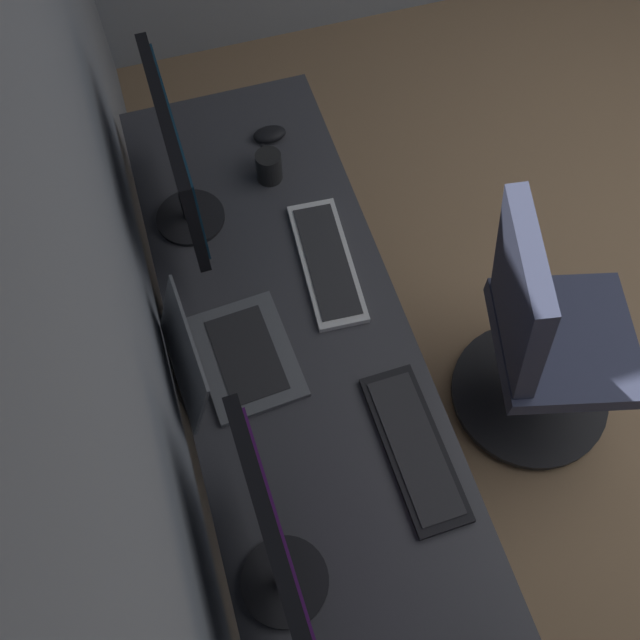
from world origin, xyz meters
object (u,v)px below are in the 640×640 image
(drawer_pedestal, at_px, (280,366))
(keyboard_spare, at_px, (327,262))
(office_chair, at_px, (540,343))
(monitor_primary, at_px, (280,561))
(mouse_spare, at_px, (270,134))
(coffee_mug, at_px, (269,166))
(keyboard_main, at_px, (414,447))
(monitor_secondary, at_px, (176,159))
(laptop_leftmost, at_px, (222,356))

(drawer_pedestal, height_order, keyboard_spare, keyboard_spare)
(keyboard_spare, bearing_deg, office_chair, -116.80)
(monitor_primary, height_order, keyboard_spare, monitor_primary)
(mouse_spare, xyz_separation_m, office_chair, (-0.81, -0.63, -0.29))
(coffee_mug, bearing_deg, keyboard_spare, -168.57)
(keyboard_main, xyz_separation_m, coffee_mug, (0.93, 0.11, 0.04))
(monitor_primary, height_order, mouse_spare, monitor_primary)
(drawer_pedestal, bearing_deg, coffee_mug, -14.10)
(monitor_primary, xyz_separation_m, monitor_secondary, (1.05, -0.01, -0.01))
(drawer_pedestal, distance_m, monitor_primary, 0.96)
(office_chair, bearing_deg, coffee_mug, 45.65)
(keyboard_main, xyz_separation_m, mouse_spare, (1.08, 0.07, 0.01))
(monitor_primary, bearing_deg, coffee_mug, -13.36)
(monitor_secondary, bearing_deg, coffee_mug, -71.88)
(monitor_secondary, bearing_deg, keyboard_main, -156.18)
(keyboard_main, relative_size, office_chair, 0.44)
(keyboard_spare, distance_m, mouse_spare, 0.50)
(laptop_leftmost, relative_size, keyboard_main, 0.82)
(monitor_secondary, xyz_separation_m, laptop_leftmost, (-0.49, 0.02, -0.20))
(drawer_pedestal, distance_m, mouse_spare, 0.73)
(monitor_secondary, bearing_deg, drawer_pedestal, -157.68)
(monitor_primary, distance_m, coffee_mug, 1.19)
(office_chair, bearing_deg, laptop_leftmost, 85.06)
(keyboard_main, bearing_deg, drawer_pedestal, 24.90)
(office_chair, bearing_deg, keyboard_spare, 63.20)
(monitor_secondary, bearing_deg, laptop_leftmost, 177.93)
(drawer_pedestal, bearing_deg, mouse_spare, -14.43)
(monitor_secondary, xyz_separation_m, keyboard_main, (-0.85, -0.37, -0.25))
(drawer_pedestal, height_order, keyboard_main, keyboard_main)
(drawer_pedestal, bearing_deg, keyboard_main, -155.10)
(monitor_secondary, distance_m, keyboard_main, 0.96)
(monitor_secondary, bearing_deg, office_chair, -121.54)
(drawer_pedestal, relative_size, coffee_mug, 5.92)
(monitor_secondary, height_order, office_chair, monitor_secondary)
(keyboard_main, bearing_deg, office_chair, -63.54)
(keyboard_spare, bearing_deg, monitor_primary, 156.47)
(office_chair, bearing_deg, drawer_pedestal, 74.90)
(monitor_primary, distance_m, office_chair, 1.19)
(office_chair, bearing_deg, keyboard_main, 116.46)
(monitor_primary, bearing_deg, keyboard_main, -62.04)
(drawer_pedestal, relative_size, laptop_leftmost, 2.01)
(monitor_secondary, distance_m, mouse_spare, 0.45)
(monitor_primary, distance_m, laptop_leftmost, 0.60)
(monitor_secondary, height_order, laptop_leftmost, monitor_secondary)
(drawer_pedestal, height_order, office_chair, office_chair)
(coffee_mug, height_order, office_chair, office_chair)
(keyboard_spare, distance_m, coffee_mug, 0.36)
(mouse_spare, bearing_deg, drawer_pedestal, 165.57)
(mouse_spare, bearing_deg, coffee_mug, 164.61)
(keyboard_main, bearing_deg, keyboard_spare, 4.29)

